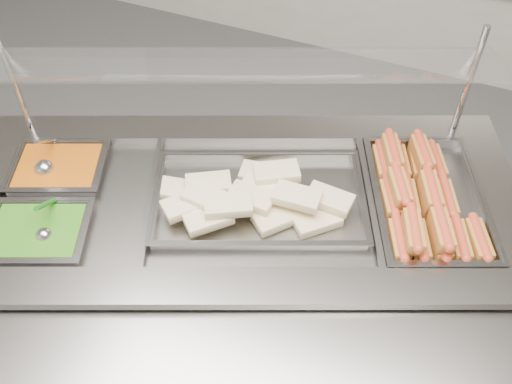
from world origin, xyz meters
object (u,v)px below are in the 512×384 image
at_px(pan_hotdogs, 426,205).
at_px(serving_spoon, 45,230).
at_px(sneeze_guard, 240,66).
at_px(pan_wraps, 259,202).
at_px(steam_counter, 243,273).
at_px(ladle, 45,167).

bearing_deg(pan_hotdogs, serving_spoon, -150.41).
distance_m(sneeze_guard, serving_spoon, 0.74).
relative_size(pan_hotdogs, serving_spoon, 3.82).
xyz_separation_m(pan_wraps, serving_spoon, (-0.52, -0.37, 0.03)).
relative_size(steam_counter, pan_hotdogs, 3.22).
bearing_deg(sneeze_guard, pan_wraps, -51.95).
relative_size(steam_counter, pan_wraps, 2.63).
bearing_deg(steam_counter, pan_wraps, 22.70).
bearing_deg(pan_wraps, ladle, -167.24).
distance_m(pan_wraps, serving_spoon, 0.64).
bearing_deg(steam_counter, pan_hotdogs, 22.70).
bearing_deg(pan_wraps, steam_counter, -157.30).
distance_m(pan_hotdogs, pan_wraps, 0.52).
height_order(sneeze_guard, pan_hotdogs, sneeze_guard).
relative_size(pan_hotdogs, ladle, 3.57).
distance_m(steam_counter, serving_spoon, 0.72).
bearing_deg(pan_hotdogs, ladle, -162.99).
distance_m(steam_counter, pan_wraps, 0.39).
bearing_deg(steam_counter, sneeze_guard, 112.70).
distance_m(ladle, serving_spoon, 0.27).
height_order(pan_wraps, ladle, ladle).
height_order(pan_wraps, serving_spoon, serving_spoon).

